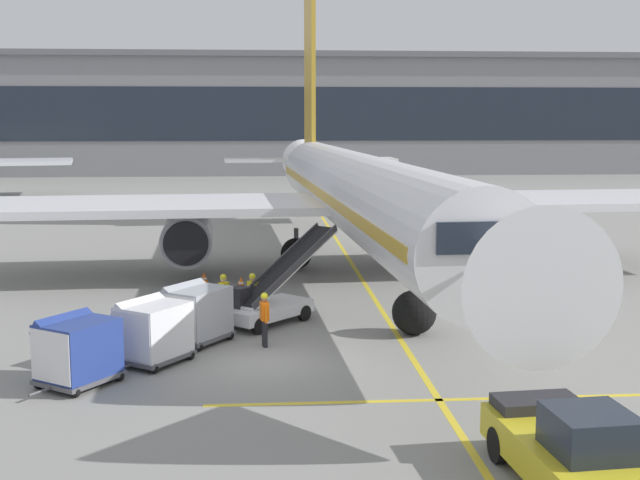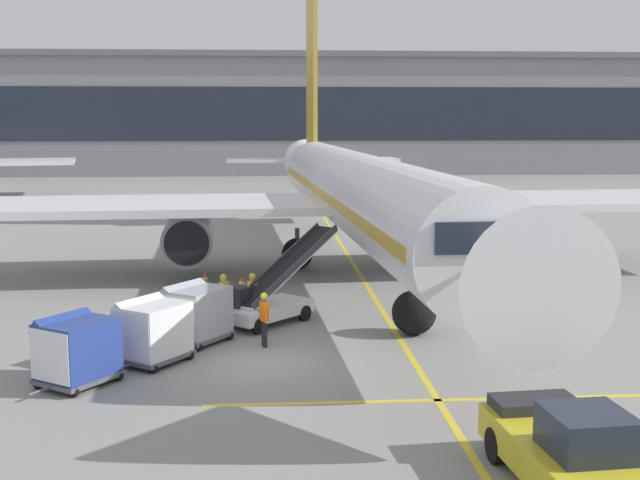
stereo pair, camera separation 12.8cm
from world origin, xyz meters
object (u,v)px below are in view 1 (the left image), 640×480
safety_cone_engine_keepout (241,284)px  ground_crew_by_carts (157,322)px  ground_crew_marshaller (265,316)px  belt_loader (270,298)px  baggage_cart_lead (196,312)px  safety_cone_wingtip (204,280)px  ground_crew_wingwalker (224,295)px  baggage_cart_second (152,330)px  ground_crew_by_loader (252,294)px  pushback_tug (572,449)px  parked_airplane (356,193)px  baggage_cart_third (77,349)px

safety_cone_engine_keepout → ground_crew_by_carts: bearing=-104.5°
ground_crew_marshaller → safety_cone_engine_keepout: (-0.92, 8.59, -0.70)m
belt_loader → ground_crew_marshaller: 3.13m
baggage_cart_lead → ground_crew_marshaller: bearing=-16.7°
baggage_cart_lead → safety_cone_wingtip: baggage_cart_lead is taller
ground_crew_by_carts → ground_crew_wingwalker: same height
belt_loader → ground_crew_wingwalker: bearing=176.0°
safety_cone_wingtip → safety_cone_engine_keepout: bearing=-32.0°
belt_loader → baggage_cart_second: (-3.54, -4.64, 0.11)m
ground_crew_wingwalker → safety_cone_wingtip: 6.48m
baggage_cart_lead → ground_crew_by_loader: baggage_cart_lead is taller
baggage_cart_second → ground_crew_wingwalker: 5.12m
pushback_tug → safety_cone_wingtip: 21.94m
baggage_cart_lead → pushback_tug: (8.09, -11.34, -0.17)m
safety_cone_wingtip → parked_airplane: bearing=24.6°
ground_crew_wingwalker → safety_cone_engine_keepout: ground_crew_wingwalker is taller
belt_loader → baggage_cart_third: size_ratio=1.73×
ground_crew_marshaller → safety_cone_wingtip: (-2.52, 9.59, -0.69)m
baggage_cart_third → ground_crew_marshaller: (5.09, 3.45, -0.00)m
parked_airplane → baggage_cart_lead: size_ratio=16.83×
baggage_cart_third → parked_airplane: bearing=59.7°
baggage_cart_lead → safety_cone_wingtip: 8.96m
ground_crew_by_loader → safety_cone_wingtip: ground_crew_by_loader is taller
ground_crew_by_loader → ground_crew_marshaller: size_ratio=1.00×
belt_loader → pushback_tug: size_ratio=1.02×
baggage_cart_second → ground_crew_by_loader: baggage_cart_second is taller
belt_loader → ground_crew_marshaller: belt_loader is taller
safety_cone_engine_keepout → parked_airplane: bearing=38.1°
ground_crew_by_carts → baggage_cart_lead: bearing=48.9°
ground_crew_by_carts → safety_cone_engine_keepout: (2.37, 9.17, -0.70)m
ground_crew_by_loader → ground_crew_marshaller: 3.34m
baggage_cart_lead → pushback_tug: 13.93m
baggage_cart_second → ground_crew_marshaller: 3.64m
parked_airplane → ground_crew_marshaller: bearing=-108.9°
baggage_cart_lead → baggage_cart_third: 5.02m
ground_crew_wingwalker → ground_crew_by_loader: bearing=4.2°
belt_loader → pushback_tug: (5.66, -13.80, -0.07)m
safety_cone_wingtip → baggage_cart_lead: bearing=-88.0°
parked_airplane → ground_crew_by_loader: 10.89m
baggage_cart_lead → safety_cone_wingtip: bearing=92.0°
ground_crew_by_carts → safety_cone_engine_keepout: bearing=75.5°
parked_airplane → ground_crew_marshaller: (-4.36, -12.73, -2.69)m
baggage_cart_lead → ground_crew_marshaller: (2.20, -0.66, -0.00)m
ground_crew_by_loader → baggage_cart_lead: bearing=-124.2°
baggage_cart_third → baggage_cart_lead: bearing=54.9°
safety_cone_engine_keepout → pushback_tug: bearing=-70.5°
baggage_cart_third → ground_crew_by_loader: bearing=55.2°
safety_cone_wingtip → ground_crew_marshaller: bearing=-75.3°
baggage_cart_third → pushback_tug: bearing=-33.4°
ground_crew_by_carts → pushback_tug: bearing=-47.7°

